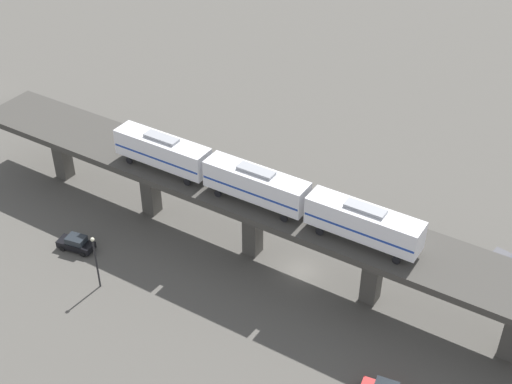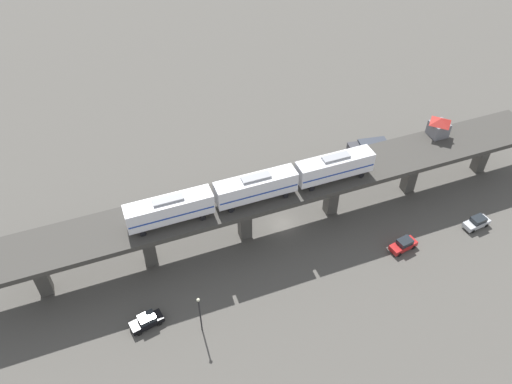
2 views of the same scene
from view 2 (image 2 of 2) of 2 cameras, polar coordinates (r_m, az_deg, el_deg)
ground_plane at (r=81.02m, az=3.06°, el=-3.68°), size 400.00×400.00×0.00m
elevated_viaduct at (r=76.02m, az=3.39°, el=0.14°), size 10.81×92.19×8.47m
subway_train at (r=70.96m, az=0.00°, el=0.62°), size 3.81×37.26×4.45m
signal_hut at (r=89.26m, az=20.20°, el=7.06°), size 3.30×3.30×3.40m
street_car_black at (r=70.04m, az=-12.38°, el=-14.20°), size 2.67×4.68×1.89m
street_car_red at (r=79.94m, az=16.51°, el=-5.78°), size 2.58×4.66×1.89m
street_car_silver at (r=87.37m, az=23.94°, el=-3.18°), size 2.36×4.59×1.89m
delivery_truck at (r=95.36m, az=12.63°, el=4.94°), size 3.28×7.45×3.20m
street_lamp at (r=65.87m, az=-6.44°, el=-13.47°), size 0.44×0.44×6.94m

